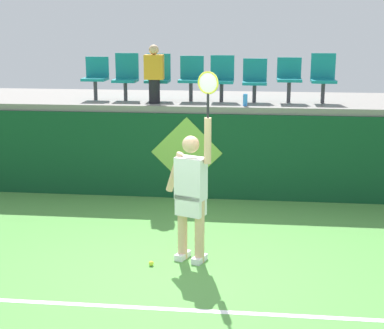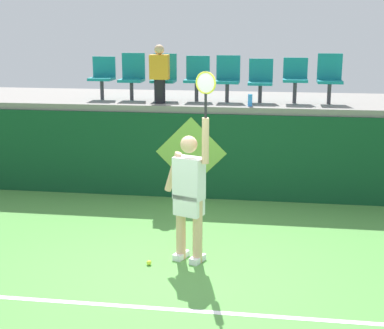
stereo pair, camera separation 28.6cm
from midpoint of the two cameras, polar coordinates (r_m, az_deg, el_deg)
name	(u,v)px [view 2 (the right image)]	position (r m, az deg, el deg)	size (l,w,h in m)	color
ground_plane	(173,276)	(7.37, -0.71, -10.91)	(40.00, 40.00, 0.00)	#519342
court_back_wall	(207,156)	(10.34, 2.27, 0.84)	(11.85, 0.20, 1.53)	#0F4223
spectator_platform	(215,101)	(11.34, 2.95, 6.23)	(11.85, 2.45, 0.12)	gray
court_baseline_stripe	(160,308)	(6.61, -1.92, -13.96)	(10.67, 0.08, 0.01)	white
tennis_player	(189,192)	(7.51, 0.83, -2.70)	(0.72, 0.38, 2.51)	white
tennis_ball	(149,263)	(7.67, -3.17, -9.62)	(0.07, 0.07, 0.07)	#D1E533
water_bottle	(250,100)	(10.27, 6.53, 6.29)	(0.08, 0.08, 0.21)	#338CE5
stadium_chair_0	(103,75)	(11.25, -8.05, 8.67)	(0.44, 0.42, 0.80)	#38383D
stadium_chair_1	(132,75)	(11.11, -5.14, 8.76)	(0.44, 0.42, 0.87)	#38383D
stadium_chair_2	(164,75)	(10.98, -2.01, 8.73)	(0.44, 0.42, 0.86)	#38383D
stadium_chair_3	(197,76)	(10.88, 1.27, 8.66)	(0.44, 0.42, 0.83)	#38383D
stadium_chair_4	(228,77)	(10.83, 4.29, 8.59)	(0.44, 0.42, 0.84)	#38383D
stadium_chair_5	(261,79)	(10.80, 7.51, 8.35)	(0.44, 0.42, 0.78)	#38383D
stadium_chair_6	(295,77)	(10.80, 10.86, 8.43)	(0.44, 0.42, 0.81)	#38383D
stadium_chair_7	(330,76)	(10.85, 14.12, 8.40)	(0.44, 0.42, 0.89)	#38383D
spectator_0	(160,73)	(10.56, -2.43, 8.95)	(0.34, 0.20, 1.05)	black
wall_signage_mount	(191,198)	(10.47, 0.69, -3.31)	(1.27, 0.01, 1.48)	#0F4223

